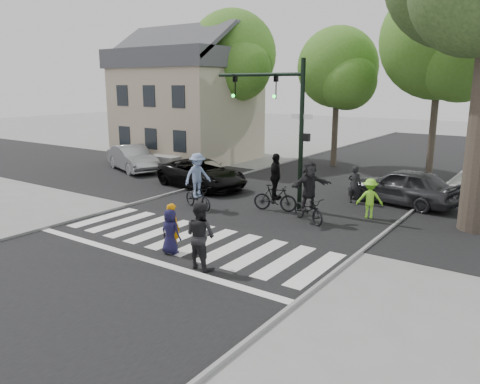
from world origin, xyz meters
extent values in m
plane|color=gray|center=(0.00, 0.00, 0.00)|extent=(120.00, 120.00, 0.00)
cube|color=black|center=(0.00, 5.00, 0.01)|extent=(10.00, 70.00, 0.01)
cube|color=black|center=(0.00, 8.00, 0.01)|extent=(70.00, 10.00, 0.01)
cube|color=gray|center=(-5.05, 5.00, 0.05)|extent=(0.10, 70.00, 0.10)
cube|color=gray|center=(5.05, 5.00, 0.05)|extent=(0.10, 70.00, 0.10)
cube|color=silver|center=(-4.50, 1.00, 0.01)|extent=(0.55, 3.00, 0.01)
cube|color=silver|center=(-3.50, 1.00, 0.01)|extent=(0.55, 3.00, 0.01)
cube|color=silver|center=(-2.50, 1.00, 0.01)|extent=(0.55, 3.00, 0.01)
cube|color=silver|center=(-1.50, 1.00, 0.01)|extent=(0.55, 3.00, 0.01)
cube|color=silver|center=(-0.50, 1.00, 0.01)|extent=(0.55, 3.00, 0.01)
cube|color=silver|center=(0.50, 1.00, 0.01)|extent=(0.55, 3.00, 0.01)
cube|color=silver|center=(1.50, 1.00, 0.01)|extent=(0.55, 3.00, 0.01)
cube|color=silver|center=(2.50, 1.00, 0.01)|extent=(0.55, 3.00, 0.01)
cube|color=silver|center=(3.50, 1.00, 0.01)|extent=(0.55, 3.00, 0.01)
cube|color=silver|center=(4.50, 1.00, 0.01)|extent=(0.55, 3.00, 0.01)
cube|color=silver|center=(0.00, -1.20, 0.01)|extent=(10.00, 0.30, 0.01)
cylinder|color=black|center=(1.20, 6.20, 3.00)|extent=(0.18, 0.18, 6.00)
cylinder|color=black|center=(-0.80, 6.20, 5.40)|extent=(4.00, 0.14, 0.14)
imported|color=black|center=(0.00, 6.20, 4.95)|extent=(0.16, 0.20, 1.00)
sphere|color=#19E533|center=(0.00, 6.08, 4.55)|extent=(0.14, 0.14, 0.14)
imported|color=black|center=(-2.00, 6.20, 4.95)|extent=(0.16, 0.20, 1.00)
sphere|color=#19E533|center=(-2.00, 6.08, 4.55)|extent=(0.14, 0.14, 0.14)
cube|color=black|center=(1.42, 6.20, 3.00)|extent=(0.28, 0.18, 0.30)
cube|color=#FF660C|center=(1.53, 6.20, 3.00)|extent=(0.02, 0.14, 0.20)
cube|color=white|center=(1.20, 6.20, 3.80)|extent=(0.90, 0.04, 0.18)
cylinder|color=brown|center=(-14.00, 16.20, 2.97)|extent=(0.36, 0.36, 5.95)
sphere|color=#45791F|center=(-14.00, 16.20, 6.38)|extent=(5.20, 5.20, 5.20)
sphere|color=#45791F|center=(-12.96, 15.42, 5.53)|extent=(3.64, 3.64, 3.64)
cylinder|color=brown|center=(-9.00, 15.70, 3.22)|extent=(0.36, 0.36, 6.44)
sphere|color=#45791F|center=(-9.00, 15.70, 6.90)|extent=(5.80, 5.80, 5.80)
sphere|color=#45791F|center=(-7.84, 14.83, 5.98)|extent=(4.06, 4.06, 4.06)
cylinder|color=brown|center=(-2.00, 16.80, 2.80)|extent=(0.36, 0.36, 5.60)
sphere|color=#45791F|center=(-2.00, 16.80, 6.00)|extent=(4.80, 4.80, 4.80)
sphere|color=#45791F|center=(-1.04, 16.08, 5.20)|extent=(3.36, 3.36, 3.36)
cylinder|color=brown|center=(4.00, 15.50, 3.36)|extent=(0.36, 0.36, 6.72)
sphere|color=#45791F|center=(4.00, 15.50, 7.20)|extent=(6.00, 6.00, 6.00)
sphere|color=#45791F|center=(5.20, 14.60, 6.24)|extent=(4.20, 4.20, 4.20)
cube|color=#B8AF93|center=(-11.50, 14.00, 3.00)|extent=(8.00, 7.00, 6.00)
cube|color=#47474C|center=(-11.50, 14.00, 6.60)|extent=(8.40, 7.40, 1.20)
cube|color=#47474C|center=(-11.50, 12.15, 7.60)|extent=(8.40, 3.69, 2.44)
cube|color=#47474C|center=(-11.50, 15.85, 7.60)|extent=(8.40, 3.69, 2.44)
cube|color=black|center=(-13.90, 10.48, 1.70)|extent=(1.00, 0.06, 1.30)
cube|color=black|center=(-13.90, 10.48, 4.30)|extent=(1.00, 0.06, 1.30)
cube|color=black|center=(-11.50, 10.48, 1.70)|extent=(1.00, 0.06, 1.30)
cube|color=black|center=(-11.50, 10.48, 4.30)|extent=(1.00, 0.06, 1.30)
cube|color=black|center=(-9.10, 10.48, 1.70)|extent=(1.00, 0.06, 1.30)
cube|color=black|center=(-9.10, 10.48, 4.30)|extent=(1.00, 0.06, 1.30)
cube|color=gray|center=(-10.00, 10.20, 0.40)|extent=(2.00, 1.20, 0.80)
imported|color=orange|center=(0.25, -0.24, 0.77)|extent=(0.60, 0.43, 1.54)
imported|color=#171537|center=(0.31, -0.40, 0.70)|extent=(0.70, 0.48, 1.40)
imported|color=black|center=(1.78, -0.76, 0.95)|extent=(0.99, 0.81, 1.91)
imported|color=black|center=(-2.41, 4.14, 0.48)|extent=(1.93, 1.16, 0.96)
imported|color=#778CB8|center=(-2.41, 4.14, 1.39)|extent=(1.01, 1.33, 1.83)
imported|color=black|center=(0.39, 5.64, 0.54)|extent=(1.87, 0.95, 1.08)
imported|color=black|center=(0.39, 5.64, 1.42)|extent=(0.72, 1.17, 1.86)
imported|color=black|center=(2.22, 5.00, 0.48)|extent=(1.89, 1.44, 0.95)
imported|color=black|center=(2.22, 5.00, 1.39)|extent=(1.30, 1.74, 1.82)
imported|color=black|center=(-4.79, 7.29, 0.71)|extent=(5.46, 3.36, 1.41)
imported|color=#949598|center=(-11.09, 8.53, 0.75)|extent=(4.84, 3.17, 1.51)
imported|color=#2F2F33|center=(4.30, 9.66, 0.79)|extent=(4.88, 2.65, 1.58)
imported|color=#94FD30|center=(3.88, 6.83, 0.77)|extent=(1.14, 0.91, 1.54)
imported|color=black|center=(2.55, 8.66, 0.82)|extent=(0.60, 0.40, 1.64)
camera|label=1|loc=(9.72, -10.23, 5.05)|focal=35.00mm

